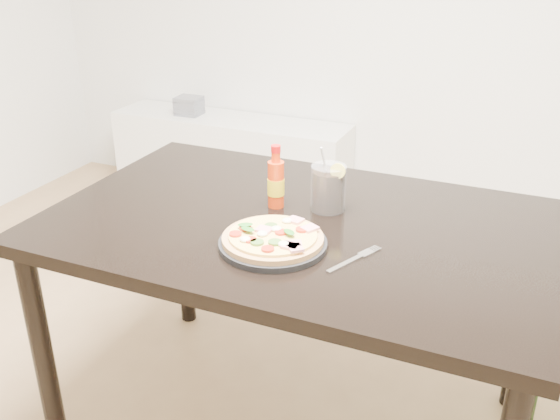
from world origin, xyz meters
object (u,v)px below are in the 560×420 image
at_px(plate, 273,244).
at_px(hot_sauce_bottle, 276,183).
at_px(cola_cup, 328,189).
at_px(fork, 356,258).
at_px(dining_table, 297,246).
at_px(media_console, 231,160).
at_px(pizza, 273,237).

height_order(plate, hot_sauce_bottle, hot_sauce_bottle).
bearing_deg(hot_sauce_bottle, cola_cup, 16.25).
height_order(plate, fork, plate).
bearing_deg(hot_sauce_bottle, dining_table, -33.46).
relative_size(hot_sauce_bottle, fork, 1.05).
relative_size(dining_table, fork, 7.82).
distance_m(hot_sauce_bottle, fork, 0.39).
bearing_deg(dining_table, cola_cup, 62.16).
height_order(dining_table, media_console, dining_table).
relative_size(hot_sauce_bottle, cola_cup, 0.98).
distance_m(dining_table, fork, 0.28).
distance_m(cola_cup, fork, 0.31).
bearing_deg(media_console, cola_cup, -53.01).
height_order(pizza, cola_cup, cola_cup).
height_order(plate, cola_cup, cola_cup).
distance_m(hot_sauce_bottle, cola_cup, 0.15).
bearing_deg(dining_table, media_console, 123.80).
height_order(dining_table, fork, fork).
relative_size(dining_table, hot_sauce_bottle, 7.45).
xyz_separation_m(dining_table, fork, (0.22, -0.16, 0.09)).
bearing_deg(media_console, hot_sauce_bottle, -57.55).
xyz_separation_m(pizza, media_console, (-1.06, 1.75, -0.53)).
height_order(hot_sauce_bottle, cola_cup, cola_cup).
relative_size(fork, media_console, 0.13).
bearing_deg(fork, plate, -150.90).
height_order(cola_cup, fork, cola_cup).
bearing_deg(media_console, pizza, -58.82).
bearing_deg(media_console, dining_table, -56.20).
bearing_deg(media_console, plate, -58.83).
bearing_deg(plate, hot_sauce_bottle, 112.07).
xyz_separation_m(dining_table, cola_cup, (0.05, 0.10, 0.15)).
xyz_separation_m(dining_table, media_console, (-1.06, 1.58, -0.42)).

